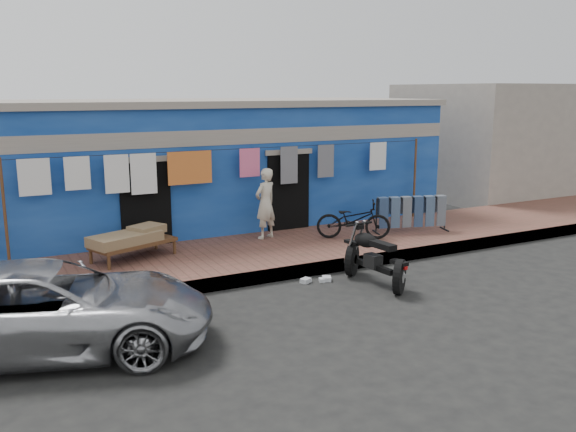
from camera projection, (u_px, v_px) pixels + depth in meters
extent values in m
plane|color=black|center=(341.00, 301.00, 10.58)|extent=(80.00, 80.00, 0.00)
cube|color=brown|center=(267.00, 254.00, 13.16)|extent=(28.00, 3.00, 0.25)
cube|color=gray|center=(299.00, 271.00, 11.90)|extent=(28.00, 0.10, 0.25)
cube|color=navy|center=(202.00, 166.00, 16.34)|extent=(12.00, 5.00, 3.20)
cube|color=#9E9384|center=(237.00, 137.00, 14.03)|extent=(12.00, 0.14, 0.35)
cube|color=#9E9384|center=(200.00, 103.00, 16.00)|extent=(12.20, 5.20, 0.16)
cube|color=black|center=(146.00, 210.00, 13.26)|extent=(1.10, 0.10, 2.10)
cube|color=black|center=(288.00, 197.00, 14.85)|extent=(1.10, 0.10, 2.10)
cube|color=#9E9384|center=(501.00, 140.00, 21.26)|extent=(6.00, 5.00, 3.80)
cylinder|color=brown|center=(5.00, 212.00, 11.74)|extent=(0.06, 0.06, 2.10)
cylinder|color=brown|center=(415.00, 178.00, 16.28)|extent=(0.06, 0.06, 2.10)
cylinder|color=black|center=(242.00, 149.00, 13.81)|extent=(10.00, 0.01, 0.01)
cube|color=silver|center=(34.00, 177.00, 11.88)|extent=(0.60, 0.02, 0.73)
cube|color=silver|center=(77.00, 173.00, 12.24)|extent=(0.50, 0.02, 0.68)
cube|color=silver|center=(117.00, 174.00, 12.61)|extent=(0.50, 0.02, 0.80)
cube|color=silver|center=(144.00, 174.00, 12.87)|extent=(0.55, 0.02, 0.87)
cube|color=#CC4C26|center=(190.00, 168.00, 13.32)|extent=(1.00, 0.02, 0.72)
cube|color=#E15E88|center=(250.00, 163.00, 13.96)|extent=(0.50, 0.02, 0.65)
cube|color=slate|center=(289.00, 165.00, 14.44)|extent=(0.45, 0.02, 0.89)
cube|color=slate|center=(326.00, 161.00, 14.90)|extent=(0.45, 0.02, 0.80)
cube|color=silver|center=(378.00, 156.00, 15.59)|extent=(0.50, 0.02, 0.71)
imported|color=#A5A6AA|center=(48.00, 307.00, 8.43)|extent=(5.03, 3.35, 1.30)
imported|color=beige|center=(265.00, 203.00, 13.92)|extent=(0.69, 0.58, 1.62)
imported|color=black|center=(354.00, 216.00, 13.93)|extent=(1.73, 1.36, 1.08)
cube|color=silver|center=(306.00, 281.00, 11.60)|extent=(0.24, 0.22, 0.08)
cube|color=silver|center=(322.00, 280.00, 11.66)|extent=(0.15, 0.17, 0.07)
cube|color=silver|center=(327.00, 279.00, 11.72)|extent=(0.24, 0.26, 0.08)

